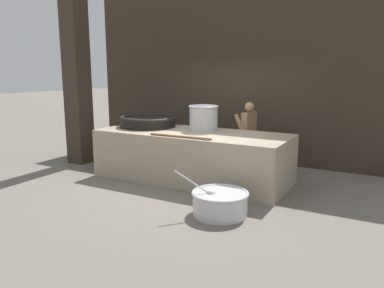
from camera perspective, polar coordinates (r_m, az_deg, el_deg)
The scene contains 9 objects.
ground_plane at distance 7.53m, azimuth -0.00°, elevation -5.35°, with size 60.00×60.00×0.00m, color slate.
back_wall at distance 9.14m, azimuth 6.55°, elevation 10.98°, with size 7.74×0.24×4.25m, color #382D23.
support_pillar at distance 9.06m, azimuth -17.17°, elevation 10.57°, with size 0.46×0.46×4.25m, color #382D23.
hearth_platform at distance 7.41m, azimuth -0.00°, elevation -1.81°, with size 3.79×1.50×0.95m.
giant_wok_near at distance 8.07m, azimuth -6.73°, elevation 3.50°, with size 1.23×1.23×0.23m.
stock_pot at distance 7.46m, azimuth 1.77°, elevation 4.05°, with size 0.60×0.60×0.51m.
stirring_paddle at distance 6.67m, azimuth -1.43°, elevation 1.10°, with size 1.24×0.10×0.04m.
cook at distance 8.08m, azimuth 8.59°, elevation 1.52°, with size 0.38×0.57×1.49m.
prep_bowl_vegetables at distance 5.67m, azimuth 4.27°, elevation -8.81°, with size 1.01×0.86×0.71m.
Camera 1 is at (3.49, -6.32, 2.12)m, focal length 35.00 mm.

